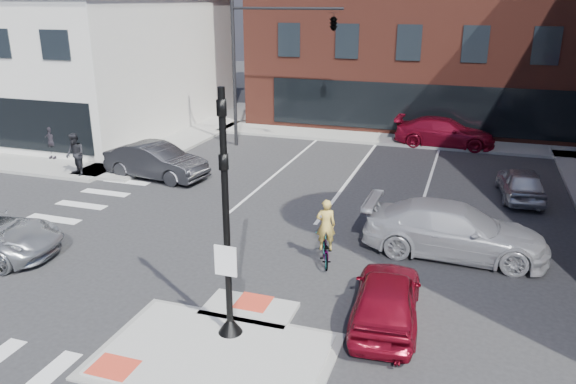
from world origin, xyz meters
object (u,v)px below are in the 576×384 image
(red_sedan, at_px, (386,298))
(white_pickup, at_px, (454,230))
(bg_car_dark, at_px, (156,161))
(bg_car_silver, at_px, (521,183))
(cyclist, at_px, (325,242))
(pedestrian_a, at_px, (75,154))
(pedestrian_b, at_px, (51,142))
(bg_car_red, at_px, (444,132))

(red_sedan, xyz_separation_m, white_pickup, (1.41, 4.75, 0.14))
(white_pickup, distance_m, bg_car_dark, 14.04)
(bg_car_silver, xyz_separation_m, cyclist, (-6.11, -8.37, 0.03))
(white_pickup, height_order, pedestrian_a, pedestrian_a)
(bg_car_dark, height_order, cyclist, cyclist)
(white_pickup, bearing_deg, pedestrian_b, 76.81)
(red_sedan, distance_m, bg_car_dark, 14.95)
(cyclist, bearing_deg, pedestrian_a, -38.78)
(bg_car_dark, xyz_separation_m, bg_car_red, (12.16, 10.34, -0.02))
(bg_car_dark, xyz_separation_m, cyclist, (9.65, -6.06, -0.10))
(white_pickup, relative_size, bg_car_silver, 1.47)
(red_sedan, xyz_separation_m, cyclist, (-2.35, 2.85, 0.00))
(bg_car_dark, distance_m, pedestrian_b, 6.60)
(bg_car_dark, height_order, bg_car_silver, bg_car_dark)
(bg_car_silver, distance_m, pedestrian_b, 22.35)
(bg_car_dark, relative_size, bg_car_red, 0.90)
(white_pickup, distance_m, pedestrian_b, 20.57)
(bg_car_silver, bearing_deg, bg_car_dark, 2.56)
(white_pickup, bearing_deg, bg_car_red, 5.81)
(bg_car_silver, height_order, cyclist, cyclist)
(red_sedan, relative_size, bg_car_dark, 0.84)
(red_sedan, xyz_separation_m, bg_car_red, (0.16, 19.25, 0.09))
(red_sedan, xyz_separation_m, pedestrian_b, (-18.54, 9.75, 0.27))
(bg_car_red, bearing_deg, pedestrian_a, 127.45)
(red_sedan, xyz_separation_m, pedestrian_a, (-15.50, 7.75, 0.43))
(white_pickup, height_order, cyclist, cyclist)
(red_sedan, height_order, white_pickup, white_pickup)
(red_sedan, bearing_deg, bg_car_silver, -113.22)
(red_sedan, relative_size, cyclist, 1.96)
(bg_car_red, height_order, pedestrian_a, pedestrian_a)
(cyclist, distance_m, pedestrian_b, 17.60)
(bg_car_silver, distance_m, bg_car_red, 8.80)
(bg_car_red, distance_m, pedestrian_a, 19.43)
(red_sedan, relative_size, pedestrian_b, 2.49)
(bg_car_silver, bearing_deg, pedestrian_b, -2.02)
(cyclist, bearing_deg, pedestrian_b, -41.43)
(pedestrian_a, relative_size, pedestrian_b, 1.18)
(red_sedan, bearing_deg, bg_car_red, -95.20)
(bg_car_dark, distance_m, pedestrian_a, 3.70)
(red_sedan, distance_m, bg_car_red, 19.26)
(white_pickup, distance_m, bg_car_silver, 6.88)
(pedestrian_a, distance_m, pedestrian_b, 3.64)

